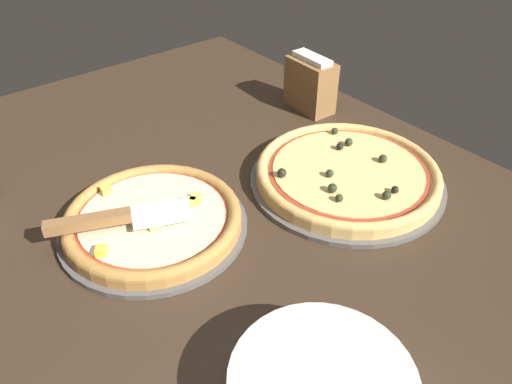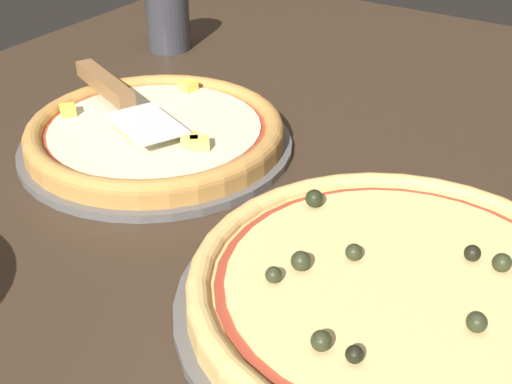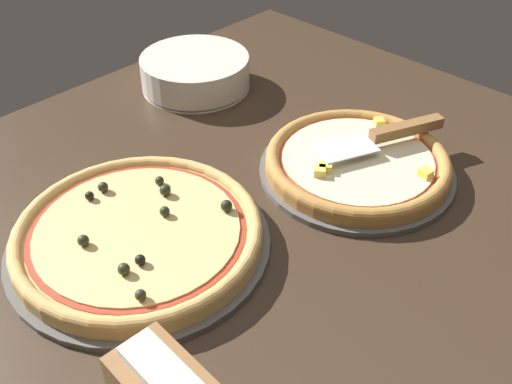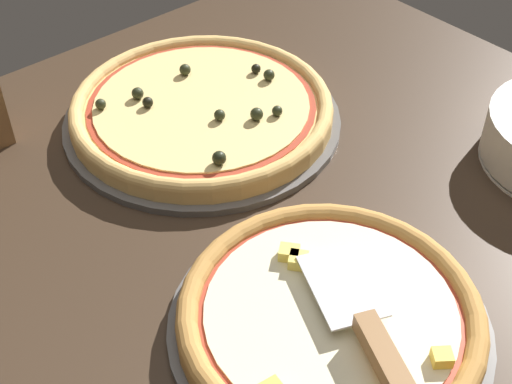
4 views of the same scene
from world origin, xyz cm
name	(u,v)px [view 4 (image 4 of 4)]	position (x,y,z in cm)	size (l,w,h in cm)	color
ground_plane	(221,302)	(0.00, 0.00, -1.80)	(134.77, 112.20, 3.60)	#38281C
pizza_pan_front	(329,326)	(5.32, -11.42, 0.50)	(33.72, 33.72, 1.00)	#565451
pizza_front	(330,315)	(5.32, -11.42, 2.45)	(31.70, 31.70, 3.51)	#B77F3D
pizza_pan_back	(203,120)	(17.65, 26.02, 0.50)	(39.19, 39.19, 1.00)	#565451
pizza_back	(202,108)	(17.65, 26.01, 2.59)	(36.84, 36.84, 4.22)	#DBAD60
serving_spatula	(383,358)	(3.68, -19.61, 5.34)	(13.69, 24.11, 2.00)	silver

